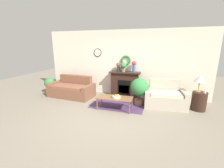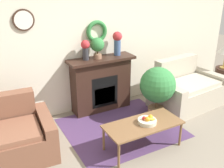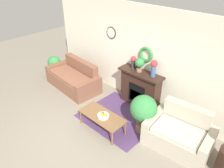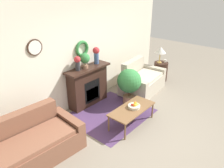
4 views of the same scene
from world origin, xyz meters
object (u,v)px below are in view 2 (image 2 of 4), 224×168
coffee_table (143,126)px  vase_on_mantel_left (85,48)px  potted_plant_floor_by_loveseat (158,87)px  potted_plant_on_mantel (97,46)px  loveseat_right (186,90)px  fruit_bowl (147,121)px  fireplace (101,84)px  side_table_by_loveseat (224,82)px  vase_on_mantel_right (117,41)px

coffee_table → vase_on_mantel_left: (-0.27, 1.45, 0.87)m
potted_plant_floor_by_loveseat → coffee_table: bearing=-139.4°
vase_on_mantel_left → coffee_table: bearing=-79.6°
coffee_table → vase_on_mantel_left: size_ratio=3.26×
potted_plant_on_mantel → loveseat_right: bearing=-21.1°
coffee_table → fruit_bowl: size_ratio=4.19×
fireplace → side_table_by_loveseat: (2.63, -0.69, -0.22)m
fruit_bowl → side_table_by_loveseat: 2.72m
vase_on_mantel_left → fruit_bowl: bearing=-77.5°
vase_on_mantel_right → potted_plant_floor_by_loveseat: bearing=-66.9°
potted_plant_on_mantel → coffee_table: bearing=-88.3°
loveseat_right → vase_on_mantel_right: 1.69m
loveseat_right → vase_on_mantel_right: bearing=145.9°
vase_on_mantel_left → vase_on_mantel_right: 0.65m
coffee_table → potted_plant_floor_by_loveseat: size_ratio=1.19×
side_table_by_loveseat → vase_on_mantel_right: size_ratio=1.39×
fruit_bowl → side_table_by_loveseat: side_table_by_loveseat is taller
loveseat_right → potted_plant_on_mantel: (-1.64, 0.63, 0.96)m
fruit_bowl → side_table_by_loveseat: bearing=16.4°
fruit_bowl → vase_on_mantel_right: size_ratio=0.63×
vase_on_mantel_right → potted_plant_on_mantel: (-0.42, -0.02, -0.03)m
vase_on_mantel_right → coffee_table: bearing=-104.6°
fireplace → loveseat_right: (1.57, -0.65, -0.21)m
vase_on_mantel_right → vase_on_mantel_left: bearing=180.0°
coffee_table → side_table_by_loveseat: size_ratio=1.89×
fireplace → side_table_by_loveseat: size_ratio=2.04×
fireplace → vase_on_mantel_right: (0.35, 0.01, 0.77)m
fireplace → vase_on_mantel_right: vase_on_mantel_right is taller
side_table_by_loveseat → loveseat_right: bearing=177.6°
coffee_table → potted_plant_on_mantel: potted_plant_on_mantel is taller
vase_on_mantel_right → potted_plant_floor_by_loveseat: vase_on_mantel_right is taller
vase_on_mantel_left → potted_plant_floor_by_loveseat: size_ratio=0.36×
fruit_bowl → potted_plant_on_mantel: 1.66m
side_table_by_loveseat → potted_plant_on_mantel: (-2.70, 0.68, 0.97)m
potted_plant_on_mantel → potted_plant_floor_by_loveseat: bearing=-46.1°
side_table_by_loveseat → fireplace: bearing=165.3°
vase_on_mantel_left → vase_on_mantel_right: (0.64, 0.00, 0.05)m
fireplace → coffee_table: size_ratio=1.08×
fruit_bowl → coffee_table: bearing=163.9°
vase_on_mantel_right → potted_plant_on_mantel: bearing=-177.3°
fireplace → potted_plant_on_mantel: 0.75m
loveseat_right → potted_plant_on_mantel: size_ratio=3.86×
side_table_by_loveseat → vase_on_mantel_left: vase_on_mantel_left is taller
vase_on_mantel_left → potted_plant_on_mantel: size_ratio=0.94×
vase_on_mantel_right → potted_plant_on_mantel: 0.42m
loveseat_right → fruit_bowl: (-1.54, -0.81, 0.14)m
loveseat_right → potted_plant_floor_by_loveseat: (-0.87, -0.17, 0.30)m
fireplace → potted_plant_on_mantel: potted_plant_on_mantel is taller
coffee_table → potted_plant_on_mantel: bearing=91.7°
loveseat_right → potted_plant_on_mantel: 2.00m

